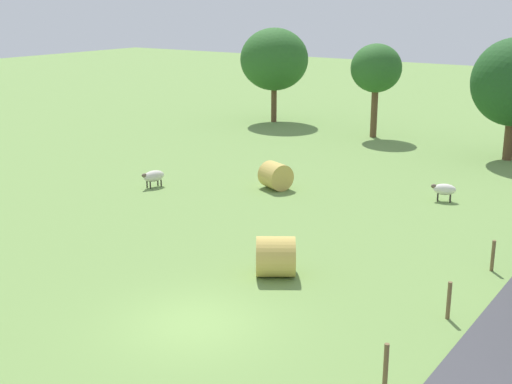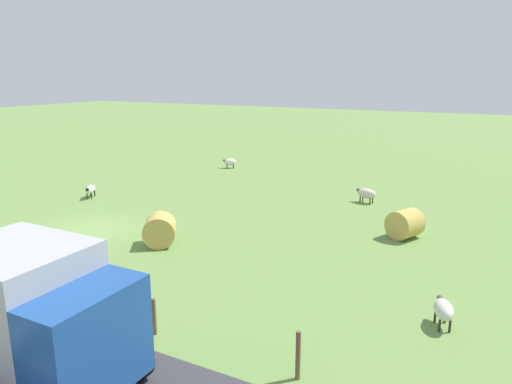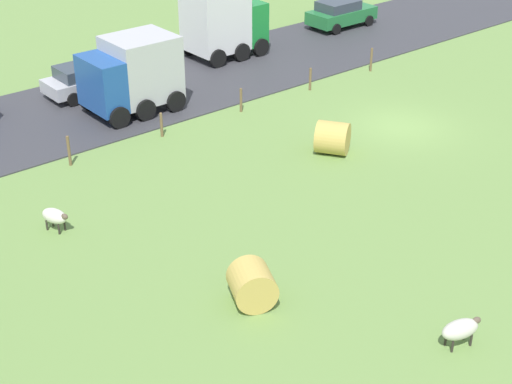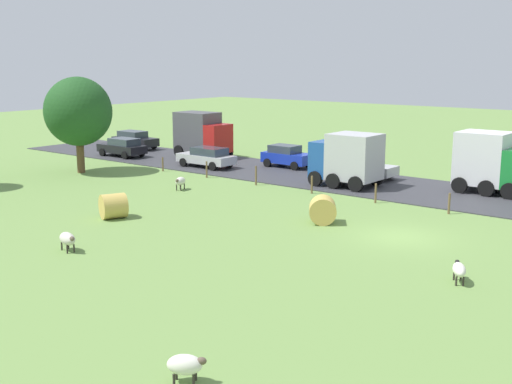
% 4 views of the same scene
% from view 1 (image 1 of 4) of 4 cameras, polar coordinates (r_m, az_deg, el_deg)
% --- Properties ---
extents(ground_plane, '(160.00, 160.00, 0.00)m').
position_cam_1_polar(ground_plane, '(19.67, -5.15, -10.85)').
color(ground_plane, '#6B8E47').
extents(sheep_0, '(0.80, 1.28, 0.82)m').
position_cam_1_polar(sheep_0, '(33.31, -8.56, 1.31)').
color(sheep_0, beige).
rests_on(sheep_0, ground_plane).
extents(sheep_3, '(1.15, 0.82, 0.81)m').
position_cam_1_polar(sheep_3, '(31.77, 15.44, 0.20)').
color(sheep_3, silver).
rests_on(sheep_3, ground_plane).
extents(hay_bale_0, '(1.64, 1.67, 1.28)m').
position_cam_1_polar(hay_bale_0, '(32.63, 1.66, 1.36)').
color(hay_bale_0, tan).
rests_on(hay_bale_0, ground_plane).
extents(hay_bale_1, '(1.80, 1.82, 1.33)m').
position_cam_1_polar(hay_bale_1, '(22.47, 1.65, -5.41)').
color(hay_bale_1, tan).
rests_on(hay_bale_1, ground_plane).
extents(tree_1, '(3.28, 3.28, 6.05)m').
position_cam_1_polar(tree_1, '(45.15, 10.01, 10.09)').
color(tree_1, brown).
rests_on(tree_1, ground_plane).
extents(tree_2, '(4.92, 4.92, 6.80)m').
position_cam_1_polar(tree_2, '(50.21, 1.53, 11.01)').
color(tree_2, brown).
rests_on(tree_2, ground_plane).
extents(fence_post_1, '(0.12, 0.12, 1.12)m').
position_cam_1_polar(fence_post_1, '(16.73, 10.79, -14.04)').
color(fence_post_1, brown).
rests_on(fence_post_1, ground_plane).
extents(fence_post_2, '(0.12, 0.12, 1.13)m').
position_cam_1_polar(fence_post_2, '(20.36, 15.81, -8.71)').
color(fence_post_2, brown).
rests_on(fence_post_2, ground_plane).
extents(fence_post_3, '(0.12, 0.12, 1.08)m').
position_cam_1_polar(fence_post_3, '(24.22, 19.17, -5.05)').
color(fence_post_3, brown).
rests_on(fence_post_3, ground_plane).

